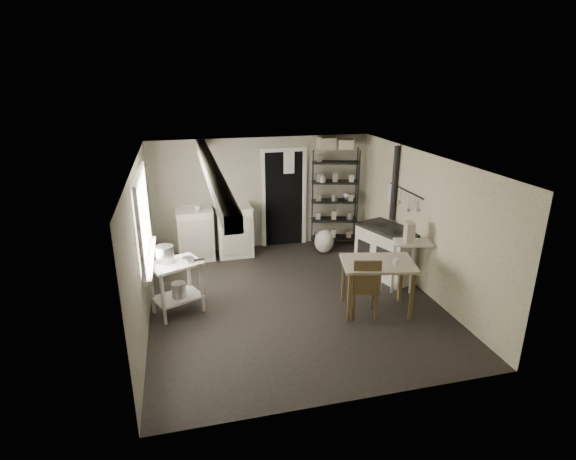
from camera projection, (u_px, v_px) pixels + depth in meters
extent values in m
plane|color=black|center=(292.00, 299.00, 7.36)|extent=(5.00, 5.00, 0.00)
plane|color=silver|center=(293.00, 160.00, 6.60)|extent=(5.00, 5.00, 0.00)
cube|color=#9C9685|center=(262.00, 193.00, 9.27)|extent=(4.50, 0.02, 2.30)
cube|color=#9C9685|center=(352.00, 312.00, 4.69)|extent=(4.50, 0.02, 2.30)
cube|color=#9C9685|center=(142.00, 246.00, 6.47)|extent=(0.02, 5.00, 2.30)
cube|color=#9C9685|center=(423.00, 222.00, 7.49)|extent=(0.02, 5.00, 2.30)
cylinder|color=#B3B4B6|center=(165.00, 255.00, 6.69)|extent=(0.32, 0.32, 0.28)
cylinder|color=#B3B4B6|center=(188.00, 261.00, 6.72)|extent=(0.21, 0.21, 0.10)
cylinder|color=#B3B4B6|center=(179.00, 290.00, 6.82)|extent=(0.27, 0.27, 0.24)
imported|color=silver|center=(218.00, 211.00, 8.77)|extent=(0.31, 0.31, 0.07)
imported|color=silver|center=(198.00, 213.00, 8.59)|extent=(0.16, 0.16, 0.10)
imported|color=silver|center=(323.00, 183.00, 9.23)|extent=(0.10, 0.11, 0.18)
cube|color=beige|center=(326.00, 151.00, 9.07)|extent=(0.34, 0.30, 0.23)
cube|color=beige|center=(346.00, 152.00, 9.11)|extent=(0.38, 0.37, 0.19)
cube|color=beige|center=(409.00, 237.00, 7.21)|extent=(0.18, 0.24, 0.33)
imported|color=silver|center=(395.00, 265.00, 6.68)|extent=(0.12, 0.12, 0.09)
ellipsoid|color=silver|center=(324.00, 241.00, 9.20)|extent=(0.51, 0.48, 0.48)
cylinder|color=silver|center=(377.00, 286.00, 7.65)|extent=(0.17, 0.17, 0.17)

